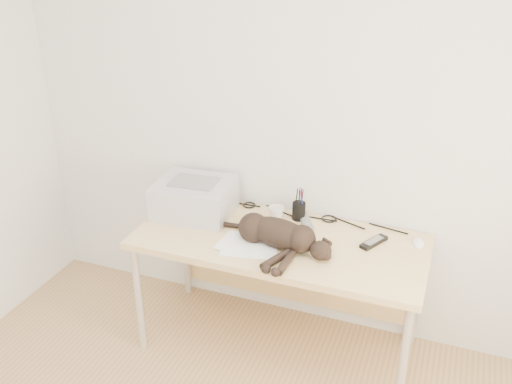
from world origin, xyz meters
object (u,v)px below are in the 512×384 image
at_px(desk, 284,252).
at_px(mouse, 419,241).
at_px(mug, 276,214).
at_px(pen_cup, 299,211).
at_px(cat, 275,234).
at_px(printer, 195,198).

xyz_separation_m(desk, mouse, (0.72, 0.13, 0.15)).
height_order(mug, pen_cup, pen_cup).
height_order(pen_cup, mouse, pen_cup).
bearing_deg(mug, cat, -72.76).
bearing_deg(cat, printer, 171.66).
xyz_separation_m(desk, mug, (-0.09, 0.11, 0.18)).
bearing_deg(cat, pen_cup, 95.09).
relative_size(cat, pen_cup, 3.69).
height_order(cat, pen_cup, pen_cup).
bearing_deg(printer, desk, -2.85).
height_order(desk, mouse, mouse).
xyz_separation_m(pen_cup, mouse, (0.69, -0.04, -0.04)).
height_order(desk, cat, cat).
bearing_deg(printer, mouse, 4.39).
bearing_deg(mug, desk, -51.14).
bearing_deg(mouse, mug, 168.92).
relative_size(printer, pen_cup, 2.38).
relative_size(desk, cat, 2.20).
xyz_separation_m(cat, mug, (-0.09, 0.27, -0.03)).
bearing_deg(desk, printer, 177.15).
distance_m(desk, pen_cup, 0.26).
xyz_separation_m(desk, cat, (-0.00, -0.17, 0.21)).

